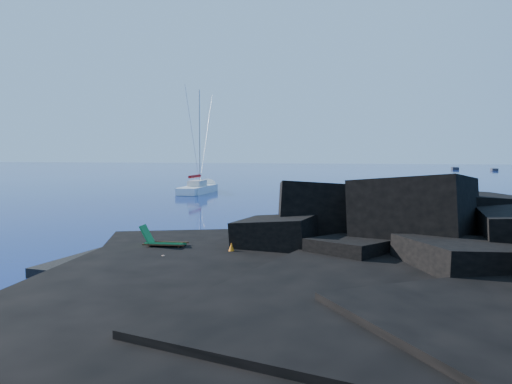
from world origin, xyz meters
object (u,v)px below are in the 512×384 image
sunbather (150,259)px  distant_boat_a (455,170)px  distant_boat_b (494,171)px  deck_chair (166,238)px  sailboat (199,193)px  marker_cone (231,250)px

sunbather → distant_boat_a: bearing=53.8°
distant_boat_a → distant_boat_b: distant_boat_a is taller
deck_chair → distant_boat_a: bearing=70.7°
sailboat → distant_boat_a: size_ratio=2.25×
deck_chair → sunbather: (0.27, -2.00, -0.43)m
sunbather → sailboat: bearing=83.9°
distant_boat_a → sunbather: bearing=-100.5°
deck_chair → sunbather: 2.06m
deck_chair → distant_boat_b: (37.08, 119.43, -0.96)m
sunbather → deck_chair: bearing=74.0°
sailboat → distant_boat_a: bearing=65.5°
sailboat → deck_chair: (11.03, -33.57, 0.96)m
distant_boat_b → sunbather: bearing=-103.0°
distant_boat_a → distant_boat_b: bearing=-35.8°
sunbather → marker_cone: bearing=8.3°
sunbather → distant_boat_b: 126.88m
sunbather → distant_boat_a: sunbather is taller
sunbather → distant_boat_b: (36.81, 121.42, -0.53)m
deck_chair → sailboat: bearing=101.7°
sailboat → sunbather: 37.33m
sunbather → distant_boat_a: size_ratio=0.37×
sailboat → distant_boat_b: bearing=59.5°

